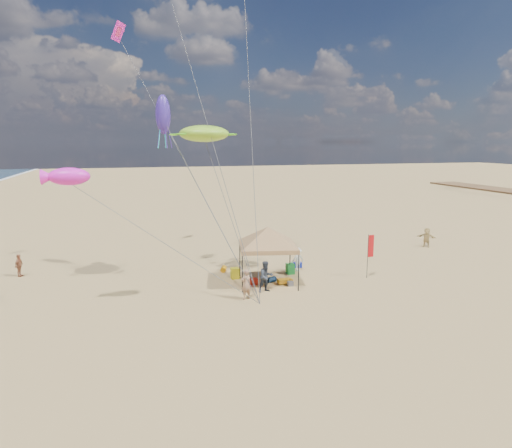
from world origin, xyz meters
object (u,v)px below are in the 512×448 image
object	(u,v)px
cooler_blue	(298,265)
cooler_red	(253,282)
person_near_b	(266,277)
feather_flag	(370,249)
chair_yellow	(235,273)
beach_cart	(285,281)
person_near_a	(246,284)
person_near_c	(297,259)
person_far_a	(19,265)
person_far_c	(427,237)
canopy_tent	(268,229)
chair_green	(290,269)

from	to	relation	value
cooler_blue	cooler_red	bearing A→B (deg)	-144.78
cooler_blue	person_near_b	bearing A→B (deg)	-129.96
feather_flag	chair_yellow	distance (m)	8.87
beach_cart	person_near_b	world-z (taller)	person_near_b
person_near_a	person_near_c	size ratio (longest dim) A/B	1.05
cooler_red	person_far_a	bearing A→B (deg)	157.65
cooler_red	feather_flag	bearing A→B (deg)	-5.34
cooler_red	person_far_c	xyz separation A→B (m)	(16.77, 5.74, 0.64)
chair_yellow	person_far_c	xyz separation A→B (m)	(17.56, 4.21, 0.48)
feather_flag	person_near_b	world-z (taller)	feather_flag
beach_cart	person_near_b	bearing A→B (deg)	-144.63
person_near_a	canopy_tent	bearing A→B (deg)	-147.88
feather_flag	person_far_c	bearing A→B (deg)	35.26
person_far_a	person_near_c	bearing A→B (deg)	-85.21
canopy_tent	chair_yellow	bearing A→B (deg)	139.59
beach_cart	person_far_a	distance (m)	17.40
feather_flag	chair_green	world-z (taller)	feather_flag
cooler_blue	chair_green	distance (m)	1.71
cooler_red	beach_cart	size ratio (longest dim) A/B	0.60
canopy_tent	person_far_a	bearing A→B (deg)	159.05
canopy_tent	person_near_c	distance (m)	4.28
feather_flag	cooler_red	bearing A→B (deg)	174.66
chair_yellow	beach_cart	distance (m)	3.37
canopy_tent	chair_green	size ratio (longest dim) A/B	9.40
feather_flag	person_near_a	distance (m)	8.97
chair_yellow	person_far_a	size ratio (longest dim) A/B	0.47
person_near_b	person_far_a	size ratio (longest dim) A/B	1.25
person_far_a	feather_flag	bearing A→B (deg)	-89.82
person_near_b	feather_flag	bearing A→B (deg)	-5.94
chair_green	person_near_c	world-z (taller)	person_near_c
cooler_blue	beach_cart	size ratio (longest dim) A/B	0.60
cooler_blue	person_far_c	xyz separation A→B (m)	(12.69, 2.86, 0.64)
cooler_red	person_near_b	bearing A→B (deg)	-77.19
chair_green	person_far_a	distance (m)	17.83
chair_yellow	cooler_red	bearing A→B (deg)	-62.52
beach_cart	cooler_red	bearing A→B (deg)	167.21
cooler_red	canopy_tent	bearing A→B (deg)	2.17
chair_green	canopy_tent	bearing A→B (deg)	-144.00
person_near_a	person_near_b	xyz separation A→B (m)	(1.45, 0.88, 0.07)
chair_yellow	chair_green	bearing A→B (deg)	0.05
person_near_a	feather_flag	bearing A→B (deg)	172.94
cooler_red	person_near_c	size ratio (longest dim) A/B	0.33
person_near_a	cooler_blue	bearing A→B (deg)	-152.42
person_near_c	person_far_c	world-z (taller)	person_far_c
chair_green	person_near_b	world-z (taller)	person_near_b
canopy_tent	chair_green	distance (m)	4.01
canopy_tent	chair_green	bearing A→B (deg)	36.00
person_near_a	person_far_a	size ratio (longest dim) A/B	1.16
person_near_b	person_far_a	bearing A→B (deg)	140.50
chair_yellow	person_near_c	world-z (taller)	person_near_c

